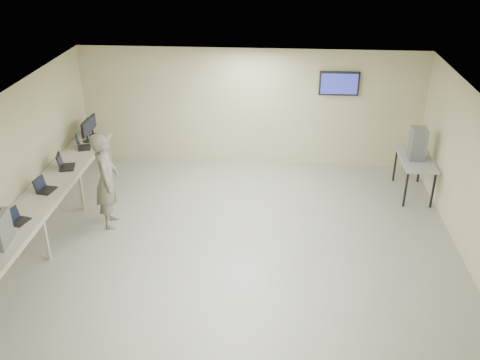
{
  "coord_description": "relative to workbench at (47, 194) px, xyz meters",
  "views": [
    {
      "loc": [
        0.66,
        -8.45,
        5.49
      ],
      "look_at": [
        0.0,
        0.2,
        1.15
      ],
      "focal_mm": 40.0,
      "sensor_mm": 36.0,
      "label": 1
    }
  ],
  "objects": [
    {
      "name": "monitor_near",
      "position": [
        -0.01,
        2.38,
        0.37
      ],
      "size": [
        0.22,
        0.49,
        0.49
      ],
      "color": "black",
      "rests_on": "workbench"
    },
    {
      "name": "storage_bins",
      "position": [
        7.17,
        2.13,
        0.35
      ],
      "size": [
        0.32,
        0.36,
        0.68
      ],
      "color": "gray",
      "rests_on": "side_table"
    },
    {
      "name": "laptop_1",
      "position": [
        -0.02,
        -0.02,
        0.14
      ],
      "size": [
        0.33,
        0.38,
        0.27
      ],
      "rotation": [
        0.0,
        0.0,
        -0.18
      ],
      "color": "black",
      "rests_on": "workbench"
    },
    {
      "name": "workbench",
      "position": [
        0.0,
        0.0,
        0.0
      ],
      "size": [
        0.76,
        6.0,
        0.9
      ],
      "color": "beige",
      "rests_on": "ground"
    },
    {
      "name": "monitor_far",
      "position": [
        -0.01,
        2.75,
        0.35
      ],
      "size": [
        0.2,
        0.46,
        0.46
      ],
      "color": "black",
      "rests_on": "workbench"
    },
    {
      "name": "soldier",
      "position": [
        1.03,
        0.38,
        0.13
      ],
      "size": [
        0.61,
        0.78,
        1.91
      ],
      "primitive_type": "imported",
      "rotation": [
        0.0,
        0.0,
        1.8
      ],
      "color": "#626450",
      "rests_on": "ground"
    },
    {
      "name": "laptop_2",
      "position": [
        -0.02,
        0.99,
        0.15
      ],
      "size": [
        0.4,
        0.44,
        0.3
      ],
      "rotation": [
        0.0,
        0.0,
        0.25
      ],
      "color": "black",
      "rests_on": "workbench"
    },
    {
      "name": "laptop_0",
      "position": [
        -0.02,
        -1.14,
        0.14
      ],
      "size": [
        0.33,
        0.36,
        0.25
      ],
      "rotation": [
        0.0,
        0.0,
        -0.24
      ],
      "color": "black",
      "rests_on": "workbench"
    },
    {
      "name": "room",
      "position": [
        3.62,
        0.06,
        0.58
      ],
      "size": [
        8.01,
        7.01,
        2.81
      ],
      "color": "#B5B7A5",
      "rests_on": "ground"
    },
    {
      "name": "side_table",
      "position": [
        7.19,
        2.13,
        -0.06
      ],
      "size": [
        0.65,
        1.4,
        0.84
      ],
      "color": "#9D9E9F",
      "rests_on": "ground"
    },
    {
      "name": "laptop_3",
      "position": [
        -0.01,
        2.0,
        0.15
      ],
      "size": [
        0.4,
        0.43,
        0.28
      ],
      "rotation": [
        0.0,
        0.0,
        0.34
      ],
      "color": "black",
      "rests_on": "workbench"
    }
  ]
}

